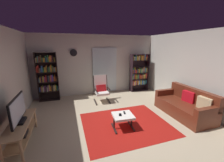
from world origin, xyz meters
name	(u,v)px	position (x,y,z in m)	size (l,w,h in m)	color
ground_plane	(120,125)	(0.00, 0.00, 0.00)	(7.02, 7.02, 0.00)	tan
wall_back	(97,65)	(0.00, 2.90, 1.30)	(5.60, 0.06, 2.60)	beige
wall_right	(201,73)	(2.70, 0.00, 1.30)	(0.06, 6.00, 2.60)	beige
glass_door_panel	(105,70)	(0.35, 2.83, 1.05)	(1.10, 0.01, 2.00)	silver
area_rug	(126,124)	(0.17, 0.00, 0.00)	(2.33, 1.97, 0.01)	#A51712
tv_stand	(21,130)	(-2.34, -0.03, 0.35)	(0.40, 1.38, 0.53)	tan
television	(18,111)	(-2.34, -0.02, 0.80)	(0.20, 0.91, 0.58)	black
bookshelf_near_tv	(47,76)	(-2.02, 2.62, 1.00)	(0.75, 0.30, 1.90)	black
bookshelf_near_sofa	(139,72)	(1.99, 2.62, 0.90)	(0.87, 0.30, 1.75)	black
leather_sofa	(185,106)	(2.16, -0.07, 0.30)	(0.86, 1.75, 0.84)	#5D2616
lounge_armchair	(101,88)	(-0.07, 1.88, 0.53)	(0.58, 0.67, 1.02)	black
ottoman	(123,117)	(0.01, -0.15, 0.32)	(0.56, 0.52, 0.39)	white
tv_remote	(124,113)	(0.09, -0.08, 0.40)	(0.04, 0.14, 0.02)	black
cell_phone	(120,115)	(-0.06, -0.14, 0.39)	(0.07, 0.14, 0.01)	black
wall_clock	(74,53)	(-0.97, 2.82, 1.85)	(0.29, 0.03, 0.29)	silver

